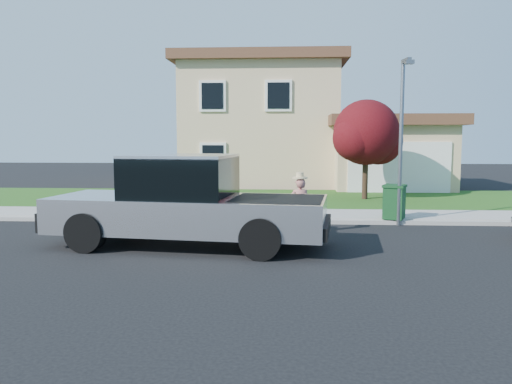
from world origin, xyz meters
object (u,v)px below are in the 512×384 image
(pickup_truck, at_px, (187,204))
(woman, at_px, (300,205))
(street_lamp, at_px, (402,132))
(trash_bin, at_px, (394,201))
(ornamental_tree, at_px, (367,136))

(pickup_truck, height_order, woman, pickup_truck)
(pickup_truck, relative_size, woman, 4.11)
(street_lamp, bearing_deg, trash_bin, 92.39)
(trash_bin, bearing_deg, street_lamp, -57.83)
(pickup_truck, bearing_deg, street_lamp, 35.87)
(woman, height_order, trash_bin, woman)
(woman, xyz_separation_m, street_lamp, (2.95, 1.51, 1.93))
(pickup_truck, xyz_separation_m, ornamental_tree, (5.57, 8.87, 1.65))
(ornamental_tree, xyz_separation_m, street_lamp, (0.06, -5.75, 0.06))
(pickup_truck, distance_m, street_lamp, 6.66)
(ornamental_tree, bearing_deg, trash_bin, -90.05)
(woman, distance_m, trash_bin, 3.46)
(woman, bearing_deg, street_lamp, -160.77)
(pickup_truck, xyz_separation_m, street_lamp, (5.63, 3.12, 1.71))
(woman, xyz_separation_m, ornamental_tree, (2.89, 7.26, 1.87))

